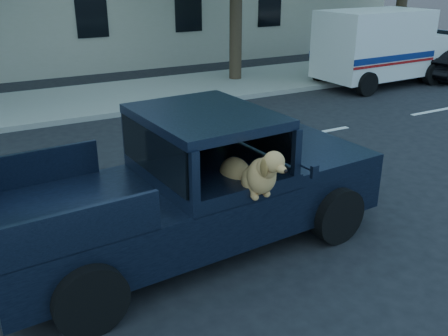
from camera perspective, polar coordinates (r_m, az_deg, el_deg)
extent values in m
plane|color=black|center=(8.18, 4.59, -6.41)|extent=(120.00, 120.00, 0.00)
cube|color=gray|center=(16.15, -13.66, 7.70)|extent=(60.00, 4.00, 0.15)
cylinder|color=#332619|center=(18.08, 1.35, 16.60)|extent=(0.44, 0.44, 4.40)
cylinder|color=#332619|center=(23.14, 19.55, 16.58)|extent=(0.44, 0.44, 4.40)
cube|color=black|center=(7.32, -3.92, -3.96)|extent=(5.77, 2.54, 0.72)
cube|color=black|center=(8.22, 8.33, 2.16)|extent=(1.77, 2.27, 0.17)
cube|color=black|center=(6.99, -2.23, 5.95)|extent=(1.81, 2.19, 0.13)
cube|color=black|center=(7.57, 3.56, 4.17)|extent=(0.40, 1.88, 0.61)
cube|color=black|center=(7.09, 1.41, -2.99)|extent=(0.63, 0.63, 0.41)
cube|color=black|center=(6.64, 10.31, -0.43)|extent=(0.11, 0.06, 0.17)
cube|color=silver|center=(18.82, 17.32, 10.97)|extent=(4.75, 2.29, 0.56)
cube|color=silver|center=(18.33, 16.75, 14.30)|extent=(3.86, 2.26, 1.67)
cube|color=silver|center=(20.11, 21.18, 13.09)|extent=(1.08, 2.10, 0.78)
cube|color=navy|center=(17.72, 19.08, 11.79)|extent=(3.78, 0.17, 0.20)
cube|color=#9E0F0F|center=(17.74, 19.01, 11.22)|extent=(3.78, 0.17, 0.08)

